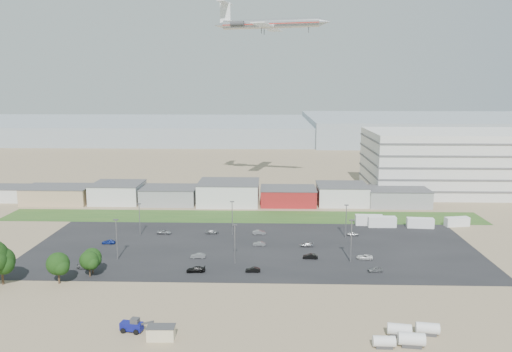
{
  "coord_description": "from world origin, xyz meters",
  "views": [
    {
      "loc": [
        9.66,
        -109.81,
        43.65
      ],
      "look_at": [
        5.63,
        22.0,
        19.4
      ],
      "focal_mm": 35.0,
      "sensor_mm": 36.0,
      "label": 1
    }
  ],
  "objects_px": {
    "parked_car_9": "(164,232)",
    "parked_car_8": "(353,234)",
    "parked_car_3": "(196,269)",
    "parked_car_12": "(306,245)",
    "parked_car_4": "(198,256)",
    "storage_tank_nw": "(399,329)",
    "parked_car_2": "(375,269)",
    "parked_car_10": "(85,266)",
    "telehandler": "(132,325)",
    "parked_car_13": "(253,270)",
    "parked_car_0": "(365,257)",
    "parked_car_1": "(310,256)",
    "portable_shed": "(161,333)",
    "parked_car_11": "(259,232)",
    "parked_car_7": "(259,244)",
    "box_trailer_a": "(369,220)",
    "parked_car_6": "(212,232)",
    "parked_car_5": "(109,242)",
    "airliner": "(271,24)"
  },
  "relations": [
    {
      "from": "parked_car_1",
      "to": "parked_car_5",
      "type": "relative_size",
      "value": 1.05
    },
    {
      "from": "parked_car_3",
      "to": "parked_car_7",
      "type": "xyz_separation_m",
      "value": [
        14.55,
        19.98,
        -0.09
      ]
    },
    {
      "from": "parked_car_10",
      "to": "parked_car_2",
      "type": "bearing_deg",
      "value": -82.1
    },
    {
      "from": "parked_car_4",
      "to": "parked_car_6",
      "type": "bearing_deg",
      "value": 176.04
    },
    {
      "from": "storage_tank_nw",
      "to": "parked_car_0",
      "type": "bearing_deg",
      "value": 88.38
    },
    {
      "from": "telehandler",
      "to": "parked_car_9",
      "type": "xyz_separation_m",
      "value": [
        -6.82,
        59.26,
        -0.75
      ]
    },
    {
      "from": "storage_tank_nw",
      "to": "parked_car_2",
      "type": "distance_m",
      "value": 30.74
    },
    {
      "from": "storage_tank_nw",
      "to": "parked_car_5",
      "type": "xyz_separation_m",
      "value": [
        -67.83,
        49.5,
        -0.61
      ]
    },
    {
      "from": "parked_car_2",
      "to": "parked_car_11",
      "type": "distance_m",
      "value": 40.42
    },
    {
      "from": "portable_shed",
      "to": "storage_tank_nw",
      "type": "relative_size",
      "value": 1.19
    },
    {
      "from": "storage_tank_nw",
      "to": "parked_car_10",
      "type": "xyz_separation_m",
      "value": [
        -67.48,
        30.54,
        -0.68
      ]
    },
    {
      "from": "parked_car_2",
      "to": "parked_car_13",
      "type": "xyz_separation_m",
      "value": [
        -28.92,
        -1.14,
        -0.01
      ]
    },
    {
      "from": "parked_car_13",
      "to": "parked_car_11",
      "type": "bearing_deg",
      "value": 176.77
    },
    {
      "from": "parked_car_11",
      "to": "parked_car_3",
      "type": "bearing_deg",
      "value": 153.03
    },
    {
      "from": "box_trailer_a",
      "to": "parked_car_1",
      "type": "distance_m",
      "value": 38.02
    },
    {
      "from": "parked_car_2",
      "to": "parked_car_3",
      "type": "xyz_separation_m",
      "value": [
        -42.43,
        -1.46,
        0.06
      ]
    },
    {
      "from": "portable_shed",
      "to": "parked_car_9",
      "type": "height_order",
      "value": "portable_shed"
    },
    {
      "from": "parked_car_12",
      "to": "airliner",
      "type": "bearing_deg",
      "value": -176.18
    },
    {
      "from": "parked_car_9",
      "to": "parked_car_8",
      "type": "bearing_deg",
      "value": -87.94
    },
    {
      "from": "box_trailer_a",
      "to": "parked_car_9",
      "type": "height_order",
      "value": "box_trailer_a"
    },
    {
      "from": "telehandler",
      "to": "parked_car_5",
      "type": "distance_m",
      "value": 53.45
    },
    {
      "from": "parked_car_12",
      "to": "parked_car_0",
      "type": "bearing_deg",
      "value": 51.69
    },
    {
      "from": "box_trailer_a",
      "to": "parked_car_3",
      "type": "height_order",
      "value": "box_trailer_a"
    },
    {
      "from": "parked_car_4",
      "to": "storage_tank_nw",
      "type": "bearing_deg",
      "value": 45.63
    },
    {
      "from": "parked_car_0",
      "to": "parked_car_4",
      "type": "distance_m",
      "value": 42.38
    },
    {
      "from": "parked_car_2",
      "to": "parked_car_9",
      "type": "distance_m",
      "value": 63.26
    },
    {
      "from": "parked_car_0",
      "to": "parked_car_1",
      "type": "height_order",
      "value": "parked_car_1"
    },
    {
      "from": "parked_car_5",
      "to": "parked_car_7",
      "type": "relative_size",
      "value": 1.07
    },
    {
      "from": "parked_car_2",
      "to": "parked_car_3",
      "type": "distance_m",
      "value": 42.45
    },
    {
      "from": "parked_car_0",
      "to": "parked_car_6",
      "type": "bearing_deg",
      "value": -108.9
    },
    {
      "from": "box_trailer_a",
      "to": "parked_car_0",
      "type": "xyz_separation_m",
      "value": [
        -7.13,
        -31.6,
        -1.03
      ]
    },
    {
      "from": "parked_car_6",
      "to": "parked_car_13",
      "type": "height_order",
      "value": "parked_car_13"
    },
    {
      "from": "parked_car_1",
      "to": "portable_shed",
      "type": "bearing_deg",
      "value": -32.03
    },
    {
      "from": "telehandler",
      "to": "box_trailer_a",
      "type": "height_order",
      "value": "box_trailer_a"
    },
    {
      "from": "parked_car_2",
      "to": "parked_car_10",
      "type": "height_order",
      "value": "parked_car_2"
    },
    {
      "from": "storage_tank_nw",
      "to": "parked_car_8",
      "type": "distance_m",
      "value": 59.23
    },
    {
      "from": "airliner",
      "to": "parked_car_9",
      "type": "xyz_separation_m",
      "value": [
        -31.21,
        -59.46,
        -66.31
      ]
    },
    {
      "from": "telehandler",
      "to": "parked_car_7",
      "type": "height_order",
      "value": "telehandler"
    },
    {
      "from": "portable_shed",
      "to": "parked_car_10",
      "type": "relative_size",
      "value": 1.28
    },
    {
      "from": "parked_car_3",
      "to": "parked_car_12",
      "type": "distance_m",
      "value": 33.7
    },
    {
      "from": "storage_tank_nw",
      "to": "airliner",
      "type": "relative_size",
      "value": 0.09
    },
    {
      "from": "portable_shed",
      "to": "parked_car_1",
      "type": "distance_m",
      "value": 50.79
    },
    {
      "from": "telehandler",
      "to": "parked_car_6",
      "type": "bearing_deg",
      "value": 93.85
    },
    {
      "from": "box_trailer_a",
      "to": "parked_car_8",
      "type": "distance_m",
      "value": 13.63
    },
    {
      "from": "airliner",
      "to": "parked_car_4",
      "type": "xyz_separation_m",
      "value": [
        -18.09,
        -79.96,
        -66.27
      ]
    },
    {
      "from": "airliner",
      "to": "parked_car_6",
      "type": "height_order",
      "value": "airliner"
    },
    {
      "from": "parked_car_4",
      "to": "parked_car_12",
      "type": "relative_size",
      "value": 0.98
    },
    {
      "from": "parked_car_1",
      "to": "parked_car_11",
      "type": "bearing_deg",
      "value": -143.76
    },
    {
      "from": "box_trailer_a",
      "to": "parked_car_10",
      "type": "xyz_separation_m",
      "value": [
        -75.72,
        -40.39,
        -1.04
      ]
    },
    {
      "from": "telehandler",
      "to": "parked_car_13",
      "type": "bearing_deg",
      "value": 65.82
    }
  ]
}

